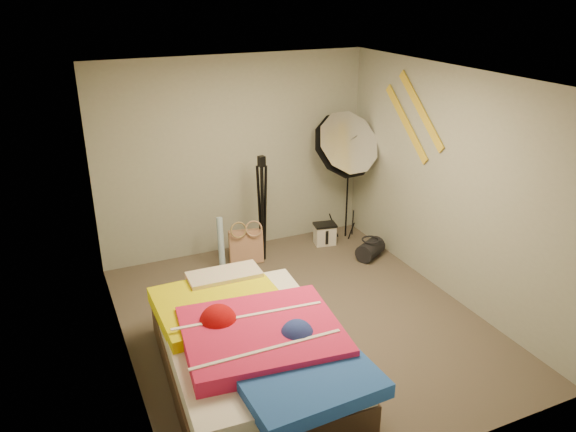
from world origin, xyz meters
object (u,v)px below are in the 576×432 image
camera_tripod (262,202)px  camera_case (325,235)px  tote_bag (246,247)px  wrapping_roll (221,244)px  photo_umbrella (344,146)px  bed (252,348)px  duffel_bag (370,250)px

camera_tripod → camera_case: bearing=5.4°
tote_bag → wrapping_roll: (-0.34, -0.06, 0.12)m
wrapping_roll → photo_umbrella: photo_umbrella is taller
wrapping_roll → bed: 2.11m
bed → duffel_bag: bearing=35.5°
tote_bag → camera_case: tote_bag is taller
camera_case → duffel_bag: 0.70m
photo_umbrella → bed: bearing=-134.2°
wrapping_roll → photo_umbrella: (1.73, 0.10, 1.01)m
tote_bag → bed: bed is taller
duffel_bag → bed: size_ratio=0.17×
wrapping_roll → bed: bearing=-100.7°
tote_bag → camera_case: size_ratio=1.57×
tote_bag → wrapping_roll: wrapping_roll is taller
camera_case → camera_tripod: camera_tripod is taller
duffel_bag → photo_umbrella: photo_umbrella is taller
camera_case → duffel_bag: camera_case is taller
duffel_bag → camera_tripod: camera_tripod is taller
wrapping_roll → camera_case: wrapping_roll is taller
wrapping_roll → duffel_bag: (1.82, -0.50, -0.22)m
bed → camera_tripod: 2.36m
tote_bag → duffel_bag: tote_bag is taller
bed → camera_case: bearing=49.4°
tote_bag → bed: size_ratio=0.18×
tote_bag → photo_umbrella: bearing=13.7°
tote_bag → wrapping_roll: bearing=-158.6°
tote_bag → camera_tripod: camera_tripod is taller
wrapping_roll → camera_case: bearing=4.5°
camera_case → bed: (-1.88, -2.19, 0.17)m
camera_case → camera_tripod: (-0.93, -0.09, 0.65)m
photo_umbrella → duffel_bag: bearing=-81.0°
tote_bag → duffel_bag: (1.48, -0.55, -0.09)m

